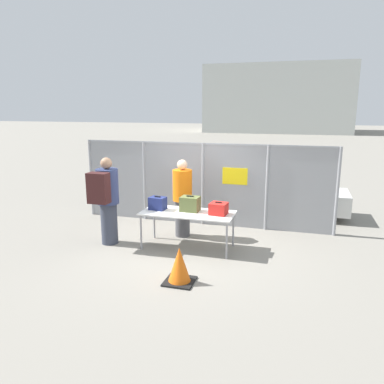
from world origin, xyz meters
name	(u,v)px	position (x,y,z in m)	size (l,w,h in m)	color
ground_plane	(183,246)	(0.00, 0.00, 0.00)	(120.00, 120.00, 0.00)	gray
fence_section	(203,182)	(0.01, 1.59, 1.06)	(6.25, 0.07, 2.02)	gray
inspection_table	(188,215)	(0.12, -0.08, 0.71)	(1.89, 0.83, 0.76)	silver
suitcase_navy	(158,203)	(-0.55, -0.04, 0.89)	(0.36, 0.29, 0.29)	navy
suitcase_olive	(190,204)	(0.14, 0.03, 0.91)	(0.39, 0.31, 0.33)	#566033
suitcase_red	(219,209)	(0.75, -0.05, 0.88)	(0.36, 0.35, 0.26)	red
traveler_hooded	(106,198)	(-1.56, -0.35, 1.02)	(0.46, 0.71, 1.85)	#383D4C
security_worker_near	(182,197)	(-0.21, 0.60, 0.90)	(0.43, 0.43, 1.74)	#4C4C51
utility_trailer	(284,199)	(1.90, 3.04, 0.42)	(4.07, 2.06, 0.70)	silver
distant_hangar	(279,100)	(-0.74, 40.71, 3.79)	(16.35, 11.20, 7.58)	#B2B7B2
traffic_cone	(179,266)	(0.45, -1.63, 0.29)	(0.49, 0.49, 0.61)	black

